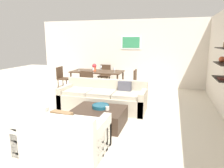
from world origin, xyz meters
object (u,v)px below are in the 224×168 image
Objects in this scene: sofa_beige at (103,99)px; dining_chair_foot at (88,82)px; dining_chair_left_near at (62,77)px; wine_glass_foot at (93,69)px; dining_chair_right_near at (132,80)px; wine_glass_left_near at (79,68)px; loveseat_white at (63,136)px; wine_glass_right_near at (114,69)px; dining_chair_head at (105,74)px; dining_table at (97,73)px; coffee_table at (99,117)px; centerpiece_vase at (94,67)px; wine_glass_head at (101,67)px; candle_jar at (107,108)px; decorative_bowl at (101,106)px.

dining_chair_foot is at bearing 129.61° from sofa_beige.
wine_glass_foot reaches higher than dining_chair_left_near.
dining_chair_right_near is at bearing 8.30° from wine_glass_foot.
dining_chair_left_near is 5.45× the size of wine_glass_left_near.
loveseat_white is 3.58m from dining_chair_foot.
wine_glass_right_near is at bearing 171.80° from dining_chair_right_near.
dining_chair_right_near is (0.37, 4.10, 0.21)m from loveseat_white.
wine_glass_right_near is (0.70, -0.99, 0.37)m from dining_chair_head.
wine_glass_left_near is (0.66, 0.10, 0.36)m from dining_chair_left_near.
wine_glass_right_near is at bearing -9.43° from dining_table.
sofa_beige is 13.57× the size of wine_glass_right_near.
coffee_table is (0.19, 1.24, -0.10)m from loveseat_white.
dining_chair_left_near is at bearing -172.88° from centerpiece_vase.
coffee_table is 3.73m from wine_glass_head.
coffee_table is 1.29× the size of dining_chair_left_near.
wine_glass_left_near is (-2.09, 2.99, 0.44)m from candle_jar.
dining_chair_right_near is at bearing -8.20° from wine_glass_right_near.
wine_glass_foot is (-1.18, 2.66, 0.69)m from coffee_table.
wine_glass_head is at bearing 36.91° from wine_glass_left_near.
decorative_bowl is (0.02, 0.07, 0.23)m from coffee_table.
candle_jar is 0.10× the size of dining_chair_right_near.
dining_chair_right_near is at bearing 84.80° from loveseat_white.
wine_glass_head reaches higher than candle_jar.
loveseat_white is 4.12m from dining_chair_right_near.
dining_chair_right_near reaches higher than loveseat_white.
decorative_bowl is at bearing -47.51° from dining_chair_left_near.
dining_chair_left_near is (-1.36, -1.09, 0.00)m from dining_chair_head.
centerpiece_vase is at bearing 104.22° from loveseat_white.
wine_glass_right_near reaches higher than loveseat_white.
wine_glass_foot reaches higher than sofa_beige.
decorative_bowl is 1.37× the size of centerpiece_vase.
centerpiece_vase is (-1.45, 0.16, 0.40)m from dining_chair_right_near.
dining_chair_foot is (0.00, -0.88, -0.18)m from dining_table.
sofa_beige reaches higher than decorative_bowl.
sofa_beige is 2.69× the size of dining_chair_foot.
loveseat_white is at bearing -75.78° from centerpiece_vase.
sofa_beige is 2.09× the size of coffee_table.
candle_jar is (0.21, -0.03, 0.23)m from coffee_table.
dining_chair_head is 1.27m from wine_glass_right_near.
loveseat_white is 8.83× the size of wine_glass_left_near.
candle_jar is at bearing -66.92° from sofa_beige.
decorative_bowl is 2.79m from dining_chair_right_near.
centerpiece_vase is (-1.08, 4.26, 0.61)m from loveseat_white.
wine_glass_foot reaches higher than loveseat_white.
wine_glass_foot is (-0.00, -1.29, 0.37)m from dining_chair_head.
centerpiece_vase reaches higher than sofa_beige.
sofa_beige is 2.20m from dining_table.
dining_chair_left_near is at bearing 119.77° from loveseat_white.
decorative_bowl is 0.44× the size of dining_chair_foot.
candle_jar is 0.48× the size of wine_glass_right_near.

